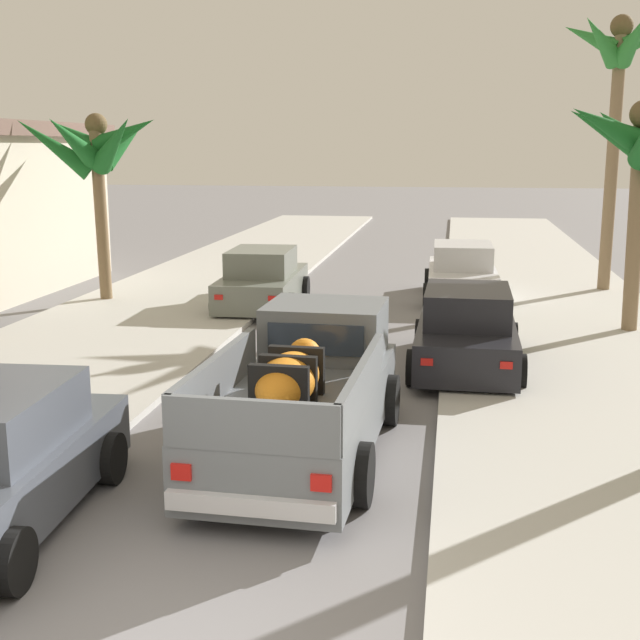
{
  "coord_description": "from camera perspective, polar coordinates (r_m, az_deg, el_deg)",
  "views": [
    {
      "loc": [
        2.36,
        -5.9,
        4.09
      ],
      "look_at": [
        0.19,
        7.73,
        1.2
      ],
      "focal_mm": 46.73,
      "sensor_mm": 36.0,
      "label": 1
    }
  ],
  "objects": [
    {
      "name": "sidewalk_right",
      "position": [
        18.52,
        16.61,
        -1.24
      ],
      "size": [
        5.27,
        60.0,
        0.12
      ],
      "primitive_type": "cube",
      "color": "beige",
      "rests_on": "ground"
    },
    {
      "name": "palm_tree_right_back",
      "position": [
        24.67,
        19.86,
        16.15
      ],
      "size": [
        3.42,
        4.19,
        7.57
      ],
      "color": "#846B4C",
      "rests_on": "ground"
    },
    {
      "name": "pickup_truck",
      "position": [
        11.24,
        -0.99,
        -5.12
      ],
      "size": [
        2.35,
        5.27,
        1.8
      ],
      "color": "slate",
      "rests_on": "ground"
    },
    {
      "name": "palm_tree_right_fore",
      "position": [
        22.4,
        -15.17,
        11.39
      ],
      "size": [
        3.89,
        3.8,
        4.99
      ],
      "color": "brown",
      "rests_on": "ground"
    },
    {
      "name": "car_right_near",
      "position": [
        15.67,
        10.0,
        -0.79
      ],
      "size": [
        2.07,
        4.28,
        1.54
      ],
      "color": "black",
      "rests_on": "ground"
    },
    {
      "name": "car_left_near",
      "position": [
        22.82,
        9.7,
        3.15
      ],
      "size": [
        2.09,
        4.29,
        1.54
      ],
      "color": "silver",
      "rests_on": "ground"
    },
    {
      "name": "curb_left",
      "position": [
        19.3,
        -9.23,
        -0.4
      ],
      "size": [
        0.16,
        60.0,
        0.1
      ],
      "primitive_type": "cube",
      "color": "silver",
      "rests_on": "ground"
    },
    {
      "name": "sidewalk_left",
      "position": [
        19.72,
        -12.65,
        -0.25
      ],
      "size": [
        5.27,
        60.0,
        0.12
      ],
      "primitive_type": "cube",
      "color": "beige",
      "rests_on": "ground"
    },
    {
      "name": "curb_right",
      "position": [
        18.39,
        12.79,
        -1.15
      ],
      "size": [
        0.16,
        60.0,
        0.1
      ],
      "primitive_type": "cube",
      "color": "silver",
      "rests_on": "ground"
    },
    {
      "name": "car_left_mid",
      "position": [
        21.34,
        -3.97,
        2.7
      ],
      "size": [
        2.14,
        4.31,
        1.54
      ],
      "color": "slate",
      "rests_on": "ground"
    }
  ]
}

